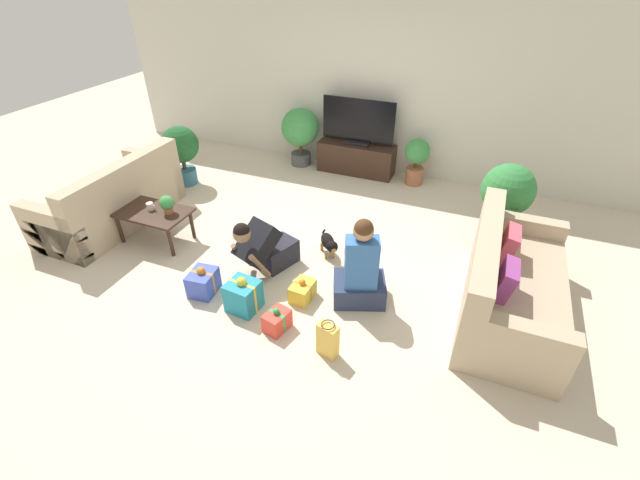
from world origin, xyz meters
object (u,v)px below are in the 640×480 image
object	(u,v)px
person_kneeling	(264,247)
gift_box_a	(203,282)
potted_plant_back_left	(300,130)
gift_box_c	(302,291)
gift_box_d	(277,321)
gift_box_b	(243,295)
mug	(150,206)
tabletop_plant	(167,204)
tv	(358,124)
sofa_right	(509,287)
potted_plant_back_right	(416,158)
gift_bag_a	(328,340)
potted_plant_corner_right	(507,193)
sofa_left	(113,201)
dog	(329,243)
coffee_table	(153,215)
tv_console	(356,158)
person_sitting	(360,272)
potted_plant_corner_left	(181,149)

from	to	relation	value
person_kneeling	gift_box_a	bearing A→B (deg)	-107.74
potted_plant_back_left	gift_box_c	bearing A→B (deg)	-65.38
potted_plant_back_left	gift_box_d	xyz separation A→B (m)	(1.36, -3.54, -0.49)
gift_box_b	gift_box_d	world-z (taller)	gift_box_b
mug	tabletop_plant	size ratio (longest dim) A/B	0.54
tv	gift_box_b	bearing A→B (deg)	-90.66
sofa_right	gift_box_c	size ratio (longest dim) A/B	6.49
potted_plant_back_left	tabletop_plant	bearing A→B (deg)	-100.25
potted_plant_back_right	gift_box_b	distance (m)	3.57
gift_box_a	tabletop_plant	world-z (taller)	tabletop_plant
person_kneeling	gift_bag_a	world-z (taller)	person_kneeling
potted_plant_back_right	potted_plant_back_left	world-z (taller)	potted_plant_back_left
gift_box_d	potted_plant_back_left	bearing A→B (deg)	110.94
potted_plant_corner_right	person_kneeling	bearing A→B (deg)	-145.68
sofa_left	gift_bag_a	size ratio (longest dim) A/B	5.12
dog	gift_box_b	xyz separation A→B (m)	(-0.47, -1.14, -0.02)
gift_box_c	potted_plant_back_left	bearing A→B (deg)	114.62
coffee_table	potted_plant_corner_right	distance (m)	4.19
tv_console	person_kneeling	distance (m)	2.85
gift_box_d	potted_plant_corner_right	bearing A→B (deg)	52.13
tv_console	person_sitting	bearing A→B (deg)	-71.14
potted_plant_corner_left	mug	bearing A→B (deg)	-66.78
gift_box_c	mug	size ratio (longest dim) A/B	2.40
potted_plant_corner_left	gift_box_d	xyz separation A→B (m)	(2.70, -2.23, -0.45)
person_kneeling	dog	distance (m)	0.78
coffee_table	dog	distance (m)	2.15
gift_box_a	potted_plant_corner_left	bearing A→B (deg)	130.46
potted_plant_back_left	potted_plant_corner_right	distance (m)	3.40
potted_plant_back_left	potted_plant_corner_left	bearing A→B (deg)	-135.56
potted_plant_corner_right	gift_box_b	bearing A→B (deg)	-135.60
sofa_right	gift_box_d	distance (m)	2.25
sofa_right	gift_box_a	xyz separation A→B (m)	(-2.93, -0.88, -0.18)
potted_plant_back_right	mug	distance (m)	3.80
coffee_table	person_sitting	bearing A→B (deg)	-2.45
potted_plant_back_left	sofa_right	bearing A→B (deg)	-36.68
gift_box_b	gift_bag_a	bearing A→B (deg)	-13.09
gift_box_b	mug	size ratio (longest dim) A/B	3.27
dog	gift_box_c	world-z (taller)	dog
person_sitting	tv	bearing A→B (deg)	-92.04
potted_plant_corner_left	gift_box_a	distance (m)	2.72
gift_box_d	gift_bag_a	distance (m)	0.57
gift_box_a	gift_box_b	xyz separation A→B (m)	(0.52, -0.06, 0.03)
potted_plant_corner_left	gift_box_d	bearing A→B (deg)	-39.52
mug	dog	bearing A→B (deg)	12.10
coffee_table	gift_box_d	size ratio (longest dim) A/B	3.11
potted_plant_back_right	gift_box_b	world-z (taller)	potted_plant_back_right
dog	gift_box_b	distance (m)	1.24
potted_plant_back_right	potted_plant_corner_right	distance (m)	1.76
tv_console	gift_box_c	xyz separation A→B (m)	(0.45, -3.11, -0.14)
sofa_right	potted_plant_back_right	distance (m)	2.86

